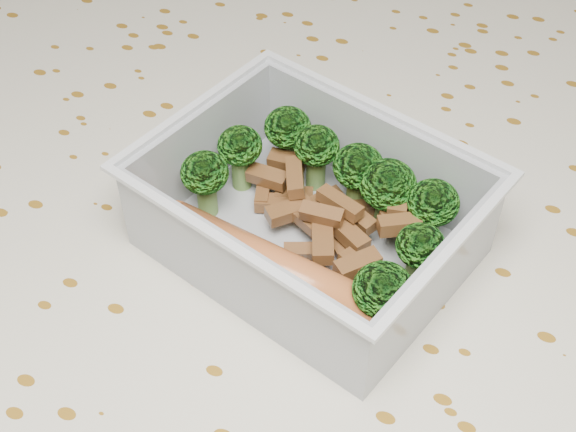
% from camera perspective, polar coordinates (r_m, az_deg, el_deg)
% --- Properties ---
extents(dining_table, '(1.40, 0.90, 0.75)m').
position_cam_1_polar(dining_table, '(0.53, 0.99, -8.79)').
color(dining_table, brown).
rests_on(dining_table, ground).
extents(tablecloth, '(1.46, 0.96, 0.19)m').
position_cam_1_polar(tablecloth, '(0.49, 1.06, -5.37)').
color(tablecloth, beige).
rests_on(tablecloth, dining_table).
extents(lunch_container, '(0.20, 0.17, 0.06)m').
position_cam_1_polar(lunch_container, '(0.44, 1.57, -0.42)').
color(lunch_container, '#B7BDC6').
rests_on(lunch_container, tablecloth).
extents(broccoli_florets, '(0.15, 0.12, 0.04)m').
position_cam_1_polar(broccoli_florets, '(0.44, 3.68, 1.88)').
color(broccoli_florets, '#608C3F').
rests_on(broccoli_florets, lunch_container).
extents(meat_pile, '(0.11, 0.08, 0.03)m').
position_cam_1_polar(meat_pile, '(0.45, 2.87, 0.05)').
color(meat_pile, brown).
rests_on(meat_pile, lunch_container).
extents(sausage, '(0.15, 0.04, 0.02)m').
position_cam_1_polar(sausage, '(0.42, -1.11, -3.73)').
color(sausage, '#B75E2E').
rests_on(sausage, lunch_container).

